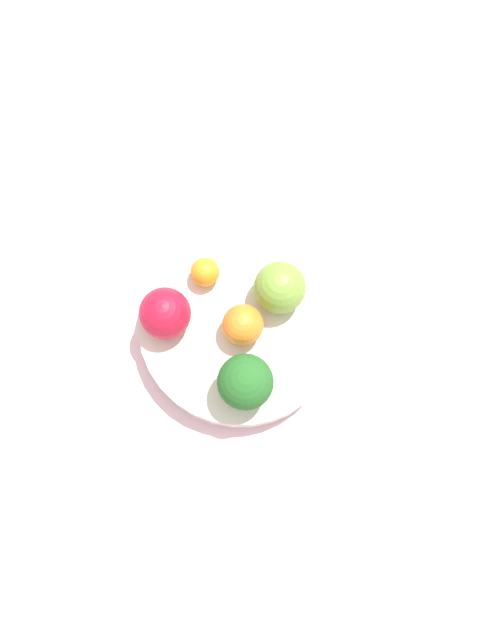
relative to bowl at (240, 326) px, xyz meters
The scene contains 8 objects.
ground_plane 0.04m from the bowl, ahead, with size 6.00×6.00×0.00m, color gray.
table_surface 0.03m from the bowl, ahead, with size 1.20×1.20×0.02m.
bowl is the anchor object (origin of this frame).
broccoli 0.10m from the bowl, 76.13° to the left, with size 0.06×0.06×0.07m.
apple_red 0.07m from the bowl, 162.09° to the right, with size 0.06×0.06×0.06m.
apple_green 0.10m from the bowl, 19.83° to the right, with size 0.06×0.06×0.06m.
orange_front 0.08m from the bowl, 72.07° to the right, with size 0.03×0.03×0.03m.
orange_back 0.04m from the bowl, 87.37° to the left, with size 0.05×0.05×0.05m.
Camera 1 is at (0.06, 0.18, 0.77)m, focal length 35.00 mm.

